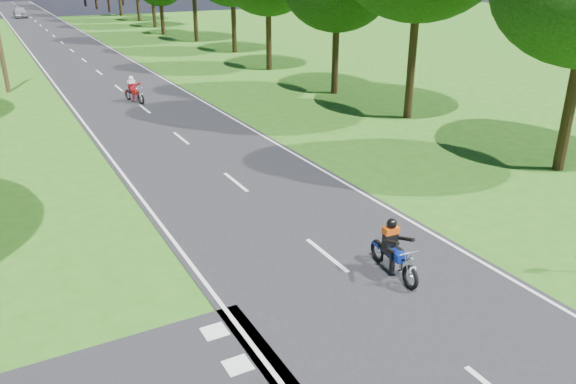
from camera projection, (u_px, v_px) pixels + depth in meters
ground at (372, 292)px, 13.09m from camera, size 160.00×160.00×0.00m
main_road at (62, 43)px, 53.83m from camera, size 7.00×140.00×0.02m
road_markings at (63, 45)px, 52.24m from camera, size 7.40×140.00×0.01m
rider_near_blue at (395, 248)px, 13.55m from camera, size 0.71×1.75×1.42m
rider_far_red at (134, 89)px, 30.56m from camera, size 0.99×1.79×1.41m
distant_car at (20, 12)px, 78.01m from camera, size 1.81×4.34×1.47m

